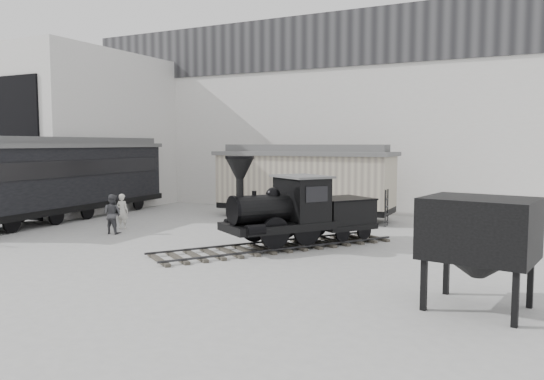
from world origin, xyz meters
The scene contains 9 objects.
ground centered at (0.00, 0.00, 0.00)m, with size 90.00×90.00×0.00m, color #9E9E9B.
north_wall centered at (0.00, 14.98, 5.55)m, with size 34.00×2.51×11.00m.
west_pavilion centered at (-14.50, 9.96, 4.49)m, with size 7.00×12.11×9.00m.
locomotive centered at (1.96, 3.53, 1.22)m, with size 6.99×8.83×3.30m.
boxcar centered at (-0.64, 10.54, 1.98)m, with size 9.24×2.99×3.77m.
passenger_coach centered at (-11.42, 4.81, 2.11)m, with size 3.93×14.46×3.83m.
visitor_a centered at (-6.57, 3.81, 0.79)m, with size 0.58×0.38×1.59m, color silver.
visitor_b centered at (-6.10, 2.68, 0.84)m, with size 0.82×0.64×1.69m, color #434347.
coal_hopper centered at (8.80, -1.41, 1.69)m, with size 2.66×2.30×2.59m.
Camera 1 is at (9.90, -14.22, 3.81)m, focal length 35.00 mm.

